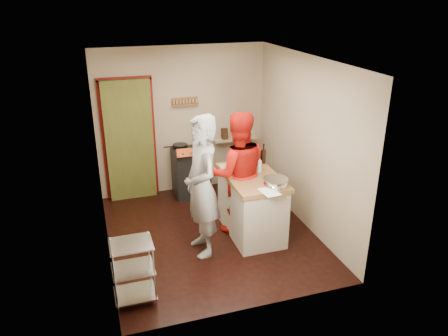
{
  "coord_description": "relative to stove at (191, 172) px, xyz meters",
  "views": [
    {
      "loc": [
        -1.57,
        -5.55,
        3.44
      ],
      "look_at": [
        0.21,
        0.0,
        1.06
      ],
      "focal_mm": 35.0,
      "sensor_mm": 36.0,
      "label": 1
    }
  ],
  "objects": [
    {
      "name": "left_wall",
      "position": [
        -1.55,
        -1.42,
        0.85
      ],
      "size": [
        0.04,
        3.5,
        2.6
      ],
      "primitive_type": "cube",
      "color": "tan",
      "rests_on": "ground"
    },
    {
      "name": "right_wall",
      "position": [
        1.45,
        -1.42,
        0.85
      ],
      "size": [
        0.04,
        3.5,
        2.6
      ],
      "primitive_type": "cube",
      "color": "tan",
      "rests_on": "ground"
    },
    {
      "name": "back_wall",
      "position": [
        -0.69,
        0.36,
        0.68
      ],
      "size": [
        3.0,
        0.44,
        2.6
      ],
      "color": "tan",
      "rests_on": "ground"
    },
    {
      "name": "person_red",
      "position": [
        0.38,
        -1.41,
        0.49
      ],
      "size": [
        1.01,
        0.85,
        1.88
      ],
      "primitive_type": "imported",
      "rotation": [
        0.0,
        0.0,
        2.98
      ],
      "color": "#B4130C",
      "rests_on": "ground"
    },
    {
      "name": "wire_shelving",
      "position": [
        -1.33,
        -2.62,
        -0.01
      ],
      "size": [
        0.48,
        0.4,
        0.8
      ],
      "color": "silver",
      "rests_on": "ground"
    },
    {
      "name": "person_stripe",
      "position": [
        -0.28,
        -1.82,
        0.54
      ],
      "size": [
        0.53,
        0.76,
        1.98
      ],
      "primitive_type": "imported",
      "rotation": [
        0.0,
        0.0,
        -1.5
      ],
      "color": "#A5A4A9",
      "rests_on": "ground"
    },
    {
      "name": "island",
      "position": [
        0.55,
        -1.57,
        0.05
      ],
      "size": [
        0.75,
        1.38,
        1.26
      ],
      "color": "beige",
      "rests_on": "ground"
    },
    {
      "name": "ceiling",
      "position": [
        -0.05,
        -1.42,
        2.16
      ],
      "size": [
        3.0,
        3.5,
        0.02
      ],
      "primitive_type": "cube",
      "color": "white",
      "rests_on": "back_wall"
    },
    {
      "name": "floor",
      "position": [
        -0.05,
        -1.42,
        -0.45
      ],
      "size": [
        3.5,
        3.5,
        0.0
      ],
      "primitive_type": "plane",
      "color": "black",
      "rests_on": "ground"
    },
    {
      "name": "stove",
      "position": [
        0.0,
        0.0,
        0.0
      ],
      "size": [
        0.6,
        0.63,
        1.0
      ],
      "color": "black",
      "rests_on": "ground"
    }
  ]
}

